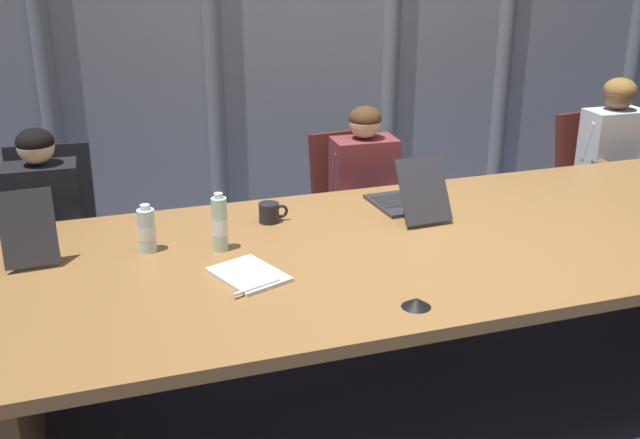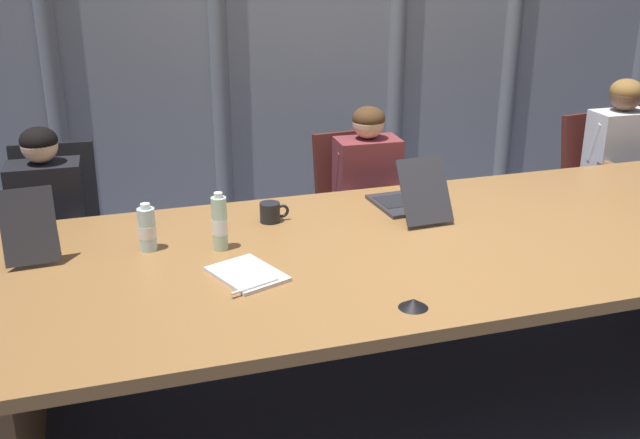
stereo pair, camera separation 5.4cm
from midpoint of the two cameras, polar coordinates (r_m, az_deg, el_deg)
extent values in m
plane|color=#383D51|center=(3.71, 8.59, -11.82)|extent=(13.05, 13.05, 0.00)
cube|color=olive|center=(3.38, 9.23, -1.67)|extent=(4.17, 1.49, 0.05)
cube|color=black|center=(3.41, 9.16, -2.68)|extent=(3.54, 0.10, 0.06)
cube|color=brown|center=(3.23, -22.23, -11.57)|extent=(0.08, 1.27, 0.68)
cube|color=gray|center=(5.19, -1.66, 13.88)|extent=(6.52, 0.10, 2.71)
cylinder|color=slate|center=(4.92, -20.78, 12.19)|extent=(0.12, 0.12, 2.66)
cylinder|color=slate|center=(4.99, -8.54, 13.39)|extent=(0.12, 0.12, 2.66)
cylinder|color=slate|center=(5.36, 5.19, 14.03)|extent=(0.12, 0.12, 2.66)
cylinder|color=slate|center=(5.78, 13.77, 14.03)|extent=(0.12, 0.12, 2.66)
cylinder|color=slate|center=(6.47, 22.88, 13.71)|extent=(0.12, 0.12, 2.66)
cube|color=#2D2D33|center=(3.44, -21.64, -1.97)|extent=(0.23, 0.34, 0.02)
cube|color=black|center=(3.46, -21.68, -1.67)|extent=(0.19, 0.19, 0.00)
cube|color=#2D2D33|center=(3.19, -21.89, -0.64)|extent=(0.22, 0.10, 0.30)
cube|color=black|center=(3.19, -21.90, -0.58)|extent=(0.20, 0.08, 0.27)
cube|color=#2D2D33|center=(3.73, 5.61, 1.22)|extent=(0.25, 0.34, 0.02)
cube|color=black|center=(3.74, 5.45, 1.49)|extent=(0.21, 0.19, 0.00)
cube|color=#2D2D33|center=(3.48, 7.49, 2.24)|extent=(0.25, 0.17, 0.28)
cube|color=black|center=(3.48, 7.45, 2.31)|extent=(0.22, 0.15, 0.25)
cube|color=black|center=(4.15, -19.98, -2.77)|extent=(0.52, 0.52, 0.08)
cube|color=black|center=(4.25, -20.21, 2.02)|extent=(0.44, 0.15, 0.51)
cylinder|color=#262628|center=(4.23, -19.64, -5.35)|extent=(0.05, 0.05, 0.34)
cylinder|color=black|center=(4.31, -19.34, -7.59)|extent=(0.60, 0.60, 0.04)
cube|color=#511E19|center=(4.40, 2.73, -0.09)|extent=(0.52, 0.52, 0.08)
cube|color=#511E19|center=(4.50, 1.56, 3.96)|extent=(0.44, 0.15, 0.45)
cylinder|color=#262628|center=(4.48, 2.68, -2.57)|extent=(0.05, 0.05, 0.34)
cylinder|color=black|center=(4.56, 2.64, -4.74)|extent=(0.60, 0.60, 0.04)
cube|color=#511E19|center=(5.23, 20.48, 2.03)|extent=(0.54, 0.54, 0.08)
cube|color=#511E19|center=(5.31, 19.17, 5.41)|extent=(0.44, 0.17, 0.45)
cylinder|color=#262628|center=(5.30, 20.20, -0.09)|extent=(0.05, 0.05, 0.34)
cylinder|color=black|center=(5.37, 19.95, -1.96)|extent=(0.60, 0.60, 0.04)
cube|color=black|center=(4.03, -20.70, 0.71)|extent=(0.37, 0.23, 0.47)
sphere|color=beige|center=(3.94, -21.31, 5.24)|extent=(0.18, 0.18, 0.18)
ellipsoid|color=black|center=(3.93, -21.35, 5.56)|extent=(0.18, 0.18, 0.14)
cylinder|color=black|center=(4.00, -18.65, 1.55)|extent=(0.07, 0.14, 0.27)
cylinder|color=beige|center=(3.85, -18.51, -1.08)|extent=(0.07, 0.30, 0.06)
cylinder|color=black|center=(4.03, -22.90, 1.11)|extent=(0.07, 0.14, 0.27)
cylinder|color=beige|center=(3.88, -22.94, -1.52)|extent=(0.07, 0.30, 0.06)
cylinder|color=#262833|center=(3.93, -18.92, -3.76)|extent=(0.14, 0.40, 0.13)
cylinder|color=#262833|center=(3.86, -18.62, -7.65)|extent=(0.11, 0.11, 0.44)
cylinder|color=#262833|center=(3.95, -21.81, -4.03)|extent=(0.14, 0.40, 0.13)
cylinder|color=#262833|center=(3.88, -21.59, -7.91)|extent=(0.11, 0.11, 0.44)
cube|color=brown|center=(4.30, 3.00, 3.21)|extent=(0.37, 0.24, 0.46)
sphere|color=beige|center=(4.21, 3.09, 7.45)|extent=(0.18, 0.18, 0.18)
ellipsoid|color=#472D19|center=(4.20, 3.09, 7.75)|extent=(0.18, 0.18, 0.14)
cylinder|color=brown|center=(4.33, 4.90, 3.88)|extent=(0.08, 0.14, 0.27)
cylinder|color=beige|center=(4.18, 5.84, 1.53)|extent=(0.08, 0.30, 0.06)
cylinder|color=brown|center=(4.24, 1.09, 3.58)|extent=(0.08, 0.14, 0.27)
cylinder|color=beige|center=(4.09, 1.92, 1.17)|extent=(0.08, 0.30, 0.06)
cylinder|color=#262833|center=(4.24, 5.07, -0.84)|extent=(0.15, 0.41, 0.13)
cylinder|color=#262833|center=(4.17, 5.85, -4.38)|extent=(0.11, 0.11, 0.44)
cylinder|color=#262833|center=(4.18, 2.50, -1.12)|extent=(0.15, 0.41, 0.13)
cylinder|color=#262833|center=(4.11, 3.23, -4.72)|extent=(0.11, 0.11, 0.44)
cube|color=silver|center=(5.15, 21.12, 5.06)|extent=(0.38, 0.23, 0.51)
sphere|color=brown|center=(5.07, 21.64, 8.94)|extent=(0.20, 0.20, 0.20)
ellipsoid|color=olive|center=(5.06, 21.68, 9.21)|extent=(0.20, 0.20, 0.15)
cylinder|color=silver|center=(5.22, 22.57, 5.81)|extent=(0.07, 0.14, 0.27)
cylinder|color=silver|center=(5.04, 19.79, 5.67)|extent=(0.07, 0.14, 0.27)
cylinder|color=brown|center=(4.91, 21.03, 3.70)|extent=(0.07, 0.30, 0.06)
cylinder|color=#262833|center=(5.14, 22.92, 1.46)|extent=(0.14, 0.40, 0.13)
cylinder|color=#262833|center=(5.01, 21.13, 1.27)|extent=(0.14, 0.40, 0.13)
cylinder|color=#262833|center=(4.95, 22.05, -1.68)|extent=(0.11, 0.11, 0.44)
cylinder|color=silver|center=(3.23, -13.56, -0.83)|extent=(0.07, 0.07, 0.19)
cylinder|color=white|center=(3.24, -13.55, -0.98)|extent=(0.08, 0.08, 0.06)
cylinder|color=white|center=(3.20, -13.72, 0.92)|extent=(0.04, 0.04, 0.02)
cylinder|color=#ADD1B2|center=(3.18, -8.16, -0.37)|extent=(0.07, 0.07, 0.23)
cylinder|color=white|center=(3.18, -8.15, -0.56)|extent=(0.07, 0.07, 0.07)
cylinder|color=white|center=(3.13, -8.27, 1.81)|extent=(0.04, 0.04, 0.02)
cylinder|color=black|center=(3.49, -4.37, 0.52)|extent=(0.10, 0.10, 0.09)
torus|color=black|center=(3.50, -3.42, 0.63)|extent=(0.07, 0.01, 0.07)
cone|color=black|center=(2.73, 6.81, -6.32)|extent=(0.11, 0.11, 0.03)
cube|color=silver|center=(2.96, -5.99, -4.22)|extent=(0.31, 0.36, 0.02)
cylinder|color=silver|center=(2.83, -5.37, -5.15)|extent=(0.20, 0.09, 0.01)
camera|label=1|loc=(0.03, -90.48, -0.18)|focal=41.84mm
camera|label=2|loc=(0.03, 89.52, 0.18)|focal=41.84mm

